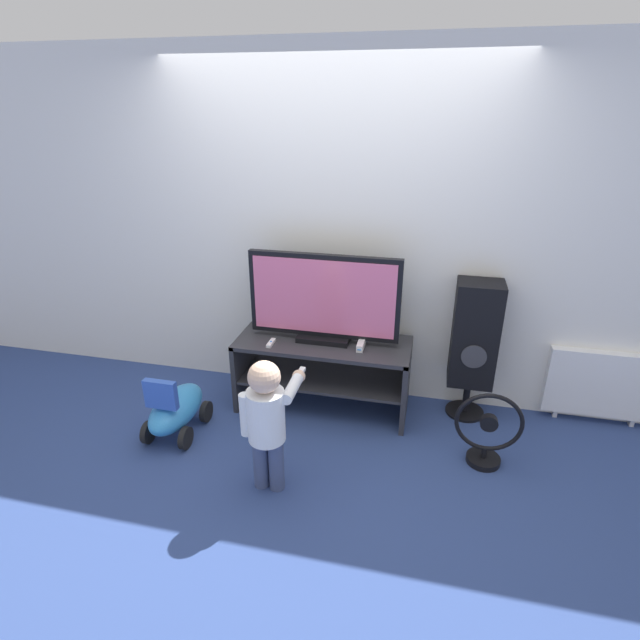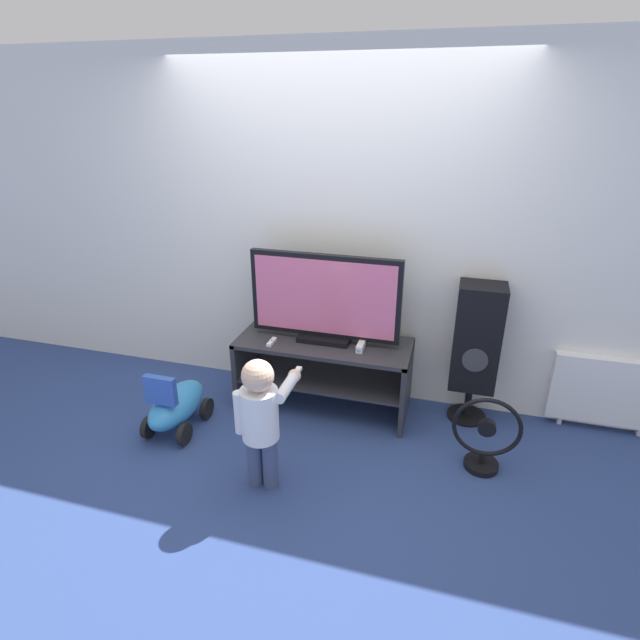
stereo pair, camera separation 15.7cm
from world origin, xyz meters
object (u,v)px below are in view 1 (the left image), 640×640
child (267,416)px  radiator (601,384)px  speaker_tower (475,337)px  floor_fan (487,432)px  game_console (361,344)px  ride_on_toy (176,409)px  remote_primary (271,343)px  television (324,300)px

child → radiator: 2.46m
speaker_tower → radiator: speaker_tower is taller
floor_fan → radiator: (0.83, 0.68, 0.08)m
game_console → child: 1.00m
floor_fan → radiator: radiator is taller
child → ride_on_toy: (-0.82, 0.37, -0.32)m
game_console → remote_primary: (-0.65, -0.10, -0.01)m
ride_on_toy → floor_fan: bearing=4.2°
television → floor_fan: bearing=-20.1°
television → radiator: size_ratio=1.47×
ride_on_toy → game_console: bearing=23.4°
child → ride_on_toy: bearing=155.8°
remote_primary → speaker_tower: speaker_tower is taller
speaker_tower → ride_on_toy: speaker_tower is taller
speaker_tower → remote_primary: bearing=-168.7°
floor_fan → ride_on_toy: 2.14m
game_console → remote_primary: game_console is taller
speaker_tower → child: bearing=-137.7°
television → speaker_tower: size_ratio=1.04×
child → floor_fan: (1.31, 0.53, -0.28)m
game_console → television: bearing=168.6°
remote_primary → floor_fan: size_ratio=0.25×
child → floor_fan: 1.44m
game_console → radiator: bearing=9.9°
television → floor_fan: television is taller
television → remote_primary: size_ratio=8.49×
child → speaker_tower: bearing=42.3°
speaker_tower → floor_fan: 0.71m
remote_primary → game_console: bearing=8.6°
television → ride_on_toy: size_ratio=1.86×
remote_primary → ride_on_toy: 0.82m
floor_fan → ride_on_toy: floor_fan is taller
television → remote_primary: 0.50m
game_console → child: child is taller
speaker_tower → radiator: bearing=6.7°
remote_primary → child: size_ratio=0.15×
remote_primary → child: child is taller
floor_fan → game_console: bearing=157.2°
remote_primary → radiator: size_ratio=0.17×
television → ride_on_toy: (-0.95, -0.59, -0.69)m
child → remote_primary: bearing=106.7°
radiator → game_console: bearing=-170.1°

